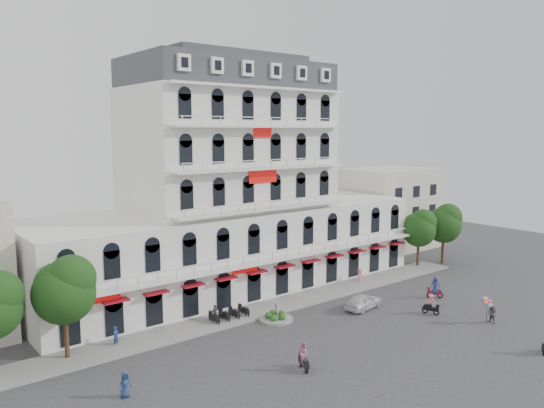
{
  "coord_description": "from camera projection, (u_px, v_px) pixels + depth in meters",
  "views": [
    {
      "loc": [
        -32.85,
        -31.06,
        17.58
      ],
      "look_at": [
        -0.3,
        10.0,
        10.34
      ],
      "focal_mm": 35.0,
      "sensor_mm": 36.0,
      "label": 1
    }
  ],
  "objects": [
    {
      "name": "pedestrian_far",
      "position": [
        116.0,
        336.0,
        43.49
      ],
      "size": [
        0.74,
        0.67,
        1.71
      ],
      "primitive_type": "imported",
      "rotation": [
        0.0,
        0.0,
        0.53
      ],
      "color": "navy",
      "rests_on": "ground"
    },
    {
      "name": "traffic_island",
      "position": [
        276.0,
        318.0,
        49.51
      ],
      "size": [
        3.2,
        3.2,
        1.6
      ],
      "color": "gray",
      "rests_on": "ground"
    },
    {
      "name": "pedestrian_right",
      "position": [
        360.0,
        276.0,
        61.59
      ],
      "size": [
        1.16,
        0.73,
        1.7
      ],
      "primitive_type": "imported",
      "rotation": [
        0.0,
        0.0,
        3.24
      ],
      "color": "pink",
      "rests_on": "ground"
    },
    {
      "name": "tree_east_outer",
      "position": [
        444.0,
        222.0,
        70.21
      ],
      "size": [
        4.65,
        4.65,
        8.05
      ],
      "color": "#382314",
      "rests_on": "ground"
    },
    {
      "name": "flank_building_east",
      "position": [
        388.0,
        208.0,
        79.9
      ],
      "size": [
        14.0,
        10.0,
        12.0
      ],
      "primitive_type": "cube",
      "color": "beige",
      "rests_on": "ground"
    },
    {
      "name": "tree_west_inner",
      "position": [
        64.0,
        288.0,
        40.42
      ],
      "size": [
        4.76,
        4.76,
        8.25
      ],
      "color": "#382314",
      "rests_on": "ground"
    },
    {
      "name": "rider_southwest",
      "position": [
        304.0,
        355.0,
        39.13
      ],
      "size": [
        0.93,
        1.63,
        2.22
      ],
      "rotation": [
        0.0,
        0.0,
        1.2
      ],
      "color": "black",
      "rests_on": "ground"
    },
    {
      "name": "ground",
      "position": [
        345.0,
        332.0,
        46.73
      ],
      "size": [
        120.0,
        120.0,
        0.0
      ],
      "primitive_type": "plane",
      "color": "#38383A",
      "rests_on": "ground"
    },
    {
      "name": "rider_center",
      "position": [
        431.0,
        304.0,
        51.08
      ],
      "size": [
        0.89,
        1.64,
        2.04
      ],
      "rotation": [
        0.0,
        0.0,
        5.06
      ],
      "color": "black",
      "rests_on": "ground"
    },
    {
      "name": "balloon_vendor",
      "position": [
        491.0,
        310.0,
        48.64
      ],
      "size": [
        1.4,
        1.33,
        2.45
      ],
      "color": "#545259",
      "rests_on": "ground"
    },
    {
      "name": "main_building",
      "position": [
        230.0,
        199.0,
        59.34
      ],
      "size": [
        45.0,
        15.0,
        25.8
      ],
      "color": "silver",
      "rests_on": "ground"
    },
    {
      "name": "parked_scooter_row",
      "position": [
        229.0,
        320.0,
        49.66
      ],
      "size": [
        4.4,
        1.8,
        1.1
      ],
      "primitive_type": null,
      "color": "black",
      "rests_on": "ground"
    },
    {
      "name": "sidewalk",
      "position": [
        280.0,
        305.0,
        53.71
      ],
      "size": [
        53.0,
        4.0,
        0.16
      ],
      "primitive_type": "cube",
      "color": "gray",
      "rests_on": "ground"
    },
    {
      "name": "parked_car",
      "position": [
        363.0,
        301.0,
        52.65
      ],
      "size": [
        4.72,
        2.4,
        1.54
      ],
      "primitive_type": "imported",
      "rotation": [
        0.0,
        0.0,
        1.71
      ],
      "color": "silver",
      "rests_on": "ground"
    },
    {
      "name": "pedestrian_mid",
      "position": [
        215.0,
        313.0,
        49.41
      ],
      "size": [
        0.94,
        0.49,
        1.52
      ],
      "primitive_type": "imported",
      "rotation": [
        0.0,
        0.0,
        3.28
      ],
      "color": "#515358",
      "rests_on": "ground"
    },
    {
      "name": "tree_east_inner",
      "position": [
        419.0,
        227.0,
        68.57
      ],
      "size": [
        4.4,
        4.37,
        7.57
      ],
      "color": "#382314",
      "rests_on": "ground"
    },
    {
      "name": "rider_east",
      "position": [
        435.0,
        287.0,
        56.1
      ],
      "size": [
        1.24,
        1.37,
        2.31
      ],
      "rotation": [
        0.0,
        0.0,
        2.27
      ],
      "color": "maroon",
      "rests_on": "ground"
    },
    {
      "name": "pedestrian_left",
      "position": [
        125.0,
        385.0,
        35.13
      ],
      "size": [
        0.94,
        0.68,
        1.78
      ],
      "primitive_type": "imported",
      "rotation": [
        0.0,
        0.0,
        0.13
      ],
      "color": "navy",
      "rests_on": "ground"
    }
  ]
}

